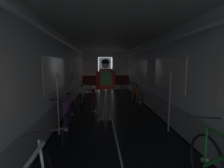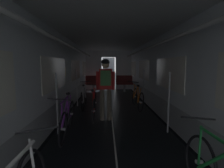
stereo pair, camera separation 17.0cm
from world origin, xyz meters
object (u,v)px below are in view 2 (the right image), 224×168
(person_cyclist_aisle, at_px, (106,83))
(bicycle_orange, at_px, (137,98))
(bench_seat_far_right, at_px, (124,82))
(bicycle_red_in_aisle, at_px, (94,105))
(bench_seat_far_left, at_px, (94,82))
(bicycle_purple, at_px, (67,118))
(bicycle_silver, at_px, (84,98))

(person_cyclist_aisle, bearing_deg, bicycle_orange, 48.05)
(bench_seat_far_right, distance_m, bicycle_red_in_aisle, 5.00)
(bicycle_orange, relative_size, bicycle_red_in_aisle, 1.00)
(bench_seat_far_right, height_order, bicycle_red_in_aisle, bench_seat_far_right)
(bench_seat_far_left, bearing_deg, bicycle_red_in_aisle, -85.46)
(bench_seat_far_left, xyz_separation_m, bicycle_orange, (1.86, -3.79, -0.19))
(bench_seat_far_left, relative_size, bicycle_orange, 0.58)
(bicycle_purple, xyz_separation_m, person_cyclist_aisle, (0.86, 0.96, 0.69))
(bicycle_purple, distance_m, bicycle_orange, 2.99)
(bench_seat_far_left, relative_size, bench_seat_far_right, 1.00)
(person_cyclist_aisle, bearing_deg, bicycle_red_in_aisle, 142.18)
(bench_seat_far_right, xyz_separation_m, bicycle_orange, (0.06, -3.79, -0.19))
(bench_seat_far_right, xyz_separation_m, bicycle_purple, (-1.94, -6.02, -0.18))
(bench_seat_far_left, xyz_separation_m, bicycle_purple, (-0.14, -6.02, -0.18))
(bench_seat_far_right, bearing_deg, bicycle_silver, -117.18)
(bench_seat_far_left, distance_m, bicycle_orange, 4.23)
(bicycle_purple, height_order, bicycle_orange, bicycle_orange)
(bench_seat_far_left, xyz_separation_m, person_cyclist_aisle, (0.72, -5.06, 0.50))
(bench_seat_far_left, distance_m, bench_seat_far_right, 1.80)
(bicycle_purple, relative_size, person_cyclist_aisle, 0.98)
(bench_seat_far_right, bearing_deg, bicycle_red_in_aisle, -106.50)
(bench_seat_far_right, bearing_deg, bench_seat_far_left, 180.00)
(bicycle_purple, xyz_separation_m, bicycle_silver, (0.05, 2.36, 0.00))
(bench_seat_far_right, relative_size, bicycle_purple, 0.58)
(bench_seat_far_left, bearing_deg, bicycle_silver, -91.28)
(bicycle_purple, height_order, person_cyclist_aisle, person_cyclist_aisle)
(bicycle_silver, bearing_deg, bicycle_purple, -91.30)
(bicycle_purple, distance_m, bicycle_silver, 2.36)
(bicycle_orange, distance_m, bicycle_red_in_aisle, 1.79)
(bicycle_silver, relative_size, person_cyclist_aisle, 0.98)
(bicycle_orange, relative_size, bicycle_silver, 1.00)
(bench_seat_far_right, distance_m, bicycle_purple, 6.33)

